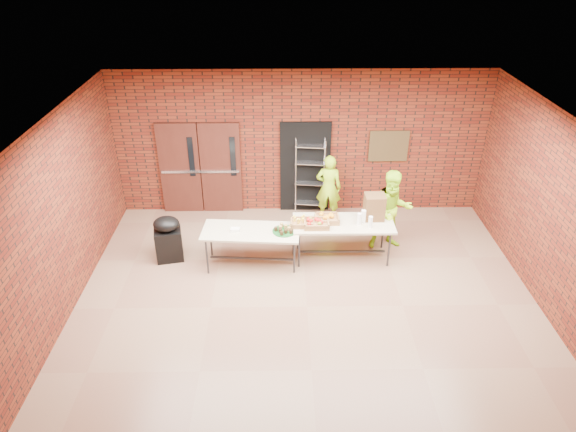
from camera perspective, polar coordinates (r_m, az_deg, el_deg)
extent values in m
cube|color=brown|center=(8.98, 2.12, -10.12)|extent=(8.00, 7.00, 0.04)
cube|color=silver|center=(7.34, 2.60, 9.67)|extent=(8.00, 7.00, 0.04)
cube|color=maroon|center=(11.20, 1.42, 8.09)|extent=(8.00, 0.04, 3.20)
cube|color=maroon|center=(5.35, 4.37, -21.06)|extent=(8.00, 0.04, 3.20)
cube|color=maroon|center=(8.79, -24.83, -1.32)|extent=(0.04, 7.00, 3.20)
cube|color=maroon|center=(9.18, 28.27, -0.89)|extent=(0.04, 7.00, 3.20)
cube|color=#3F1A12|center=(11.55, -11.91, 5.17)|extent=(0.88, 0.08, 2.10)
cube|color=#3F1A12|center=(11.41, -7.45, 5.26)|extent=(0.88, 0.08, 2.10)
cube|color=black|center=(11.33, -10.71, 6.47)|extent=(0.12, 0.02, 0.90)
cube|color=black|center=(11.21, -6.15, 6.57)|extent=(0.12, 0.02, 0.90)
cube|color=silver|center=(11.44, -9.71, 4.86)|extent=(1.70, 0.04, 0.05)
cube|color=black|center=(11.36, 1.90, 5.40)|extent=(1.10, 0.06, 2.10)
cube|color=#45361B|center=(11.39, 11.12, 7.63)|extent=(0.85, 0.04, 0.70)
cube|color=tan|center=(9.61, -4.16, -1.73)|extent=(1.87, 0.89, 0.04)
cube|color=#323338|center=(9.94, -4.03, -4.71)|extent=(1.62, 0.16, 0.03)
cylinder|color=#323338|center=(10.14, -8.57, -2.65)|extent=(0.04, 0.04, 0.71)
cylinder|color=#323338|center=(10.05, 0.61, -2.61)|extent=(0.04, 0.04, 0.71)
cylinder|color=#323338|center=(9.64, -8.98, -4.59)|extent=(0.04, 0.04, 0.71)
cylinder|color=#323338|center=(9.55, 0.70, -4.56)|extent=(0.04, 0.04, 0.71)
cube|color=tan|center=(9.82, 6.17, -0.83)|extent=(1.92, 0.81, 0.04)
cube|color=#323338|center=(10.16, 5.98, -3.93)|extent=(1.70, 0.05, 0.03)
cylinder|color=#323338|center=(10.23, 1.12, -1.85)|extent=(0.04, 0.04, 0.75)
cylinder|color=#323338|center=(10.43, 10.52, -1.75)|extent=(0.04, 0.04, 0.75)
cylinder|color=#323338|center=(9.69, 1.24, -3.83)|extent=(0.04, 0.04, 0.75)
cylinder|color=#323338|center=(9.90, 11.16, -3.68)|extent=(0.04, 0.04, 0.75)
cube|color=#AA7244|center=(9.66, 1.51, -0.85)|extent=(0.41, 0.32, 0.06)
cube|color=#AA7244|center=(9.80, 4.36, -0.41)|extent=(0.46, 0.35, 0.07)
cube|color=#AA7244|center=(9.63, 3.16, -0.95)|extent=(0.47, 0.37, 0.07)
cylinder|color=#154F1D|center=(9.54, -0.42, -1.68)|extent=(0.44, 0.44, 0.02)
cube|color=white|center=(9.60, -5.89, -1.52)|extent=(0.17, 0.12, 0.06)
cube|color=brown|center=(9.91, 9.57, 1.01)|extent=(0.38, 0.34, 0.50)
cylinder|color=white|center=(9.72, 7.90, -0.35)|extent=(0.08, 0.08, 0.24)
cylinder|color=white|center=(9.65, 9.14, -0.68)|extent=(0.08, 0.08, 0.24)
cylinder|color=white|center=(9.78, 8.38, -0.06)|extent=(0.09, 0.09, 0.27)
cube|color=black|center=(10.23, -13.08, -3.07)|extent=(0.58, 0.51, 0.64)
ellipsoid|color=black|center=(9.99, -13.38, -0.86)|extent=(0.57, 0.52, 0.28)
imported|color=#ABEE1A|center=(11.17, 4.52, 3.16)|extent=(0.60, 0.44, 1.50)
imported|color=#ABEE1A|center=(10.28, 11.49, 0.61)|extent=(0.88, 0.72, 1.67)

